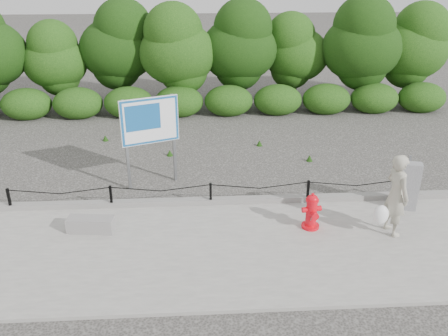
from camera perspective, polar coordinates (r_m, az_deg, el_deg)
ground at (r=12.21m, az=-1.60°, el=-4.71°), size 90.00×90.00×0.00m
sidewalk at (r=10.48m, az=-1.22°, el=-9.80°), size 14.00×4.00×0.08m
curb at (r=12.19m, az=-1.62°, el=-3.98°), size 14.00×0.22×0.14m
chain_barrier at (r=12.00m, az=-1.63°, el=-2.80°), size 10.06×0.06×0.60m
treeline at (r=19.91m, az=-1.57°, el=14.36°), size 20.45×3.59×4.44m
fire_hydrant at (r=11.16m, az=10.49°, el=-5.18°), size 0.47×0.50×0.88m
pedestrian at (r=11.21m, az=19.92°, el=-3.20°), size 0.83×0.79×1.93m
concrete_block at (r=11.40m, az=-15.73°, el=-6.54°), size 1.09×0.48×0.34m
utility_cabinet at (r=12.56m, az=21.33°, el=-2.04°), size 0.53×0.40×1.37m
advertising_sign at (r=12.81m, az=-8.92°, el=5.16°), size 1.49×0.65×2.53m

